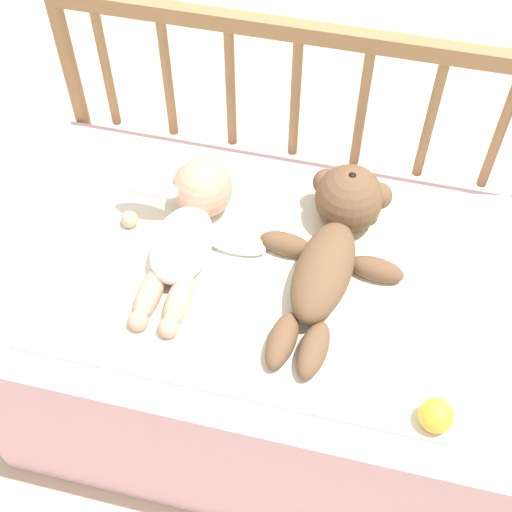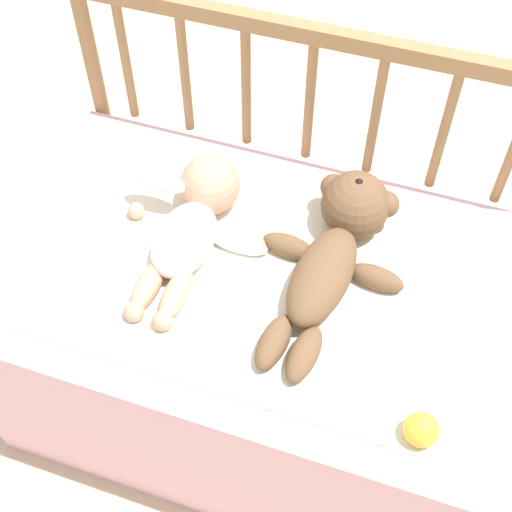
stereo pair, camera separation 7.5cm
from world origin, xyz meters
The scene contains 7 objects.
ground_plane centered at (0.00, 0.00, 0.00)m, with size 12.00×12.00×0.00m, color #C6B293.
crib_mattress centered at (0.00, 0.00, 0.27)m, with size 1.09×0.69×0.53m.
crib_rail centered at (0.00, 0.37, 0.61)m, with size 1.09×0.04×0.88m.
blanket centered at (0.00, 0.01, 0.53)m, with size 0.84×0.57×0.01m.
teddy_bear centered at (0.14, 0.08, 0.59)m, with size 0.31×0.49×0.15m.
baby centered at (-0.16, 0.05, 0.58)m, with size 0.33×0.41×0.13m.
toy_ball centered at (0.38, -0.24, 0.56)m, with size 0.06×0.06×0.06m.
Camera 1 is at (0.20, -0.83, 1.72)m, focal length 50.00 mm.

